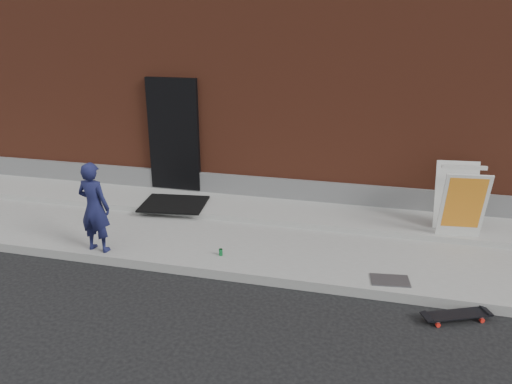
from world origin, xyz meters
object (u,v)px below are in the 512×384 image
(child, at_px, (94,207))
(pizza_sign, at_px, (460,200))
(soda_can, at_px, (221,252))
(skateboard, at_px, (457,315))

(child, relative_size, pizza_sign, 1.25)
(soda_can, bearing_deg, child, -171.81)
(child, bearing_deg, skateboard, -178.86)
(skateboard, height_order, pizza_sign, pizza_sign)
(child, distance_m, skateboard, 5.37)
(child, distance_m, pizza_sign, 5.82)
(child, relative_size, skateboard, 1.63)
(child, xyz_separation_m, pizza_sign, (5.52, 1.83, -0.04))
(pizza_sign, relative_size, soda_can, 10.79)
(skateboard, distance_m, soda_can, 3.44)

